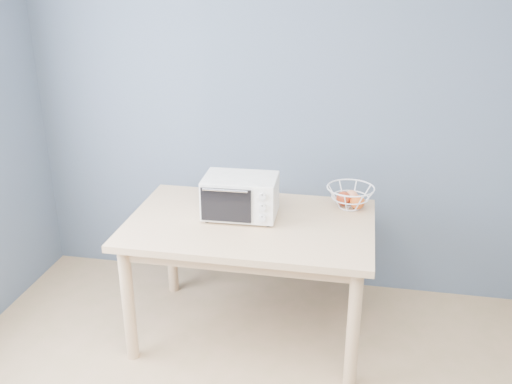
# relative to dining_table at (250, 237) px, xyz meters

# --- Properties ---
(room) EXTENTS (4.01, 4.51, 2.61)m
(room) POSITION_rel_dining_table_xyz_m (0.37, -1.57, 0.65)
(room) COLOR tan
(room) RESTS_ON ground
(dining_table) EXTENTS (1.40, 0.90, 0.75)m
(dining_table) POSITION_rel_dining_table_xyz_m (0.00, 0.00, 0.00)
(dining_table) COLOR tan
(dining_table) RESTS_ON ground
(toaster_oven) EXTENTS (0.43, 0.32, 0.25)m
(toaster_oven) POSITION_rel_dining_table_xyz_m (-0.08, 0.05, 0.23)
(toaster_oven) COLOR white
(toaster_oven) RESTS_ON dining_table
(fruit_basket) EXTENTS (0.34, 0.34, 0.13)m
(fruit_basket) POSITION_rel_dining_table_xyz_m (0.55, 0.31, 0.17)
(fruit_basket) COLOR white
(fruit_basket) RESTS_ON dining_table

